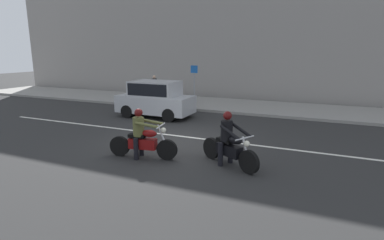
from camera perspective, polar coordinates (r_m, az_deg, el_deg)
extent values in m
plane|color=#292929|center=(10.89, -3.25, -4.38)|extent=(80.00, 80.00, 0.00)
cube|color=gray|center=(18.18, 8.20, 2.69)|extent=(40.00, 4.40, 0.14)
cube|color=silver|center=(11.75, -2.18, -3.06)|extent=(18.00, 0.14, 0.01)
cylinder|color=black|center=(8.28, 10.68, -7.81)|extent=(0.63, 0.42, 0.65)
cylinder|color=black|center=(9.28, 3.71, -5.33)|extent=(0.63, 0.42, 0.65)
cylinder|color=silver|center=(8.25, 10.14, -5.55)|extent=(0.31, 0.20, 0.70)
cube|color=black|center=(8.72, 7.01, -5.64)|extent=(0.86, 0.64, 0.32)
ellipsoid|color=black|center=(8.47, 8.12, -3.76)|extent=(0.54, 0.44, 0.22)
cube|color=black|center=(8.77, 6.23, -3.82)|extent=(0.57, 0.46, 0.10)
cylinder|color=silver|center=(8.20, 9.92, -3.37)|extent=(0.37, 0.63, 0.04)
sphere|color=silver|center=(8.19, 10.30, -4.43)|extent=(0.17, 0.17, 0.17)
cylinder|color=silver|center=(9.06, 6.37, -5.70)|extent=(0.65, 0.40, 0.07)
cylinder|color=black|center=(8.72, 5.40, -6.43)|extent=(0.20, 0.20, 0.70)
cylinder|color=black|center=(8.98, 7.27, -5.89)|extent=(0.20, 0.20, 0.70)
cylinder|color=black|center=(8.65, 6.55, -2.03)|extent=(0.46, 0.46, 0.59)
cylinder|color=black|center=(8.24, 7.14, -2.35)|extent=(0.68, 0.42, 0.32)
cylinder|color=black|center=(8.55, 9.23, -1.86)|extent=(0.68, 0.42, 0.32)
sphere|color=tan|center=(8.54, 6.71, 0.64)|extent=(0.20, 0.20, 0.20)
sphere|color=#510F0F|center=(8.53, 6.72, 0.83)|extent=(0.25, 0.25, 0.25)
cylinder|color=black|center=(9.18, -4.74, -5.62)|extent=(0.65, 0.23, 0.64)
cylinder|color=black|center=(9.76, -13.46, -4.81)|extent=(0.65, 0.23, 0.64)
cylinder|color=silver|center=(9.11, -5.50, -3.35)|extent=(0.37, 0.12, 0.80)
cube|color=maroon|center=(9.40, -9.27, -4.40)|extent=(0.89, 0.42, 0.32)
ellipsoid|color=maroon|center=(9.23, -8.08, -2.51)|extent=(0.51, 0.32, 0.22)
cube|color=black|center=(9.40, -10.33, -2.93)|extent=(0.55, 0.33, 0.10)
cylinder|color=silver|center=(9.03, -5.91, -1.07)|extent=(0.16, 0.70, 0.04)
sphere|color=silver|center=(9.04, -5.41, -1.96)|extent=(0.17, 0.17, 0.17)
cylinder|color=silver|center=(9.69, -10.52, -4.67)|extent=(0.70, 0.19, 0.07)
cylinder|color=black|center=(9.32, -10.51, -5.39)|extent=(0.17, 0.17, 0.67)
cylinder|color=black|center=(9.66, -9.55, -4.68)|extent=(0.17, 0.17, 0.67)
cylinder|color=brown|center=(9.31, -10.06, -1.25)|extent=(0.39, 0.39, 0.58)
cylinder|color=brown|center=(8.95, -8.55, -0.95)|extent=(0.73, 0.22, 0.19)
cylinder|color=brown|center=(9.34, -7.54, -0.34)|extent=(0.73, 0.22, 0.19)
sphere|color=tan|center=(9.21, -10.04, 1.20)|extent=(0.20, 0.20, 0.20)
sphere|color=#510F0F|center=(9.21, -10.05, 1.38)|extent=(0.25, 0.25, 0.25)
cube|color=#B2B5BA|center=(15.23, -6.92, 3.04)|extent=(3.75, 1.70, 0.84)
cube|color=#B2B5BA|center=(15.12, -6.99, 5.96)|extent=(2.32, 1.56, 0.72)
cube|color=black|center=(15.12, -6.99, 5.96)|extent=(2.14, 1.59, 0.58)
cylinder|color=black|center=(14.74, -2.98, 1.45)|extent=(0.64, 1.76, 0.64)
cylinder|color=black|center=(15.90, -10.50, 2.09)|extent=(0.64, 1.76, 0.64)
cylinder|color=gray|center=(18.29, 0.44, 6.74)|extent=(0.08, 0.08, 2.30)
cube|color=#1959B2|center=(18.19, 0.40, 9.56)|extent=(0.44, 0.03, 0.44)
cylinder|color=black|center=(19.38, -7.33, 4.80)|extent=(0.14, 0.14, 0.84)
cylinder|color=black|center=(19.28, -6.82, 4.77)|extent=(0.14, 0.14, 0.84)
cylinder|color=black|center=(19.24, -7.13, 6.87)|extent=(0.34, 0.34, 0.58)
sphere|color=tan|center=(19.21, -7.16, 8.04)|extent=(0.21, 0.21, 0.21)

